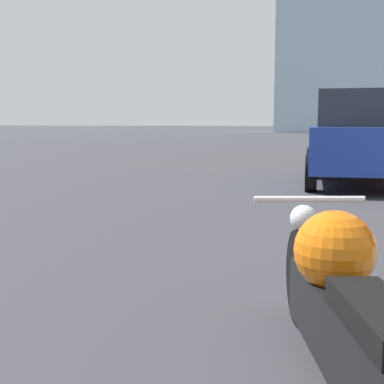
{
  "coord_description": "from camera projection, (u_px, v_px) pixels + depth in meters",
  "views": [
    {
      "loc": [
        3.46,
        1.42,
        1.19
      ],
      "look_at": [
        1.82,
        6.38,
        0.51
      ],
      "focal_mm": 50.0,
      "sensor_mm": 36.0,
      "label": 1
    }
  ],
  "objects": [
    {
      "name": "motorcycle",
      "position": [
        347.0,
        313.0,
        2.27
      ],
      "size": [
        1.01,
        2.37,
        0.79
      ],
      "rotation": [
        0.0,
        0.0,
        0.32
      ],
      "color": "black",
      "rests_on": "ground_plane"
    },
    {
      "name": "parked_car_blue",
      "position": [
        357.0,
        139.0,
        10.16
      ],
      "size": [
        2.16,
        4.0,
        1.79
      ],
      "rotation": [
        0.0,
        0.0,
        0.1
      ],
      "color": "#1E3899",
      "rests_on": "ground_plane"
    },
    {
      "name": "parked_car_yellow",
      "position": [
        369.0,
        131.0,
        19.57
      ],
      "size": [
        2.24,
        4.26,
        1.8
      ],
      "rotation": [
        0.0,
        0.0,
        0.1
      ],
      "color": "gold",
      "rests_on": "ground_plane"
    }
  ]
}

